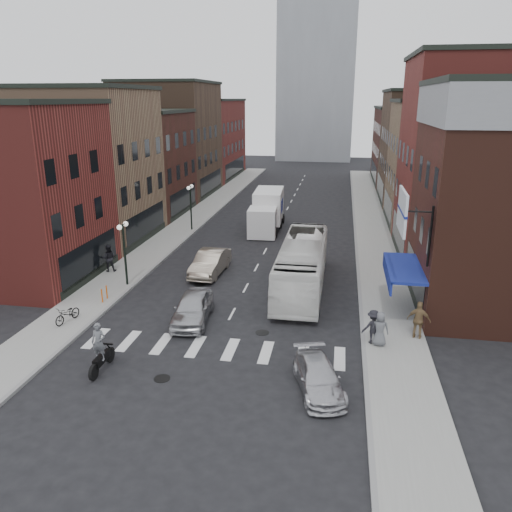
# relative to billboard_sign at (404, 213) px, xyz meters

# --- Properties ---
(ground) EXTENTS (160.00, 160.00, 0.00)m
(ground) POSITION_rel_billboard_sign_xyz_m (-8.59, -0.50, -6.13)
(ground) COLOR black
(ground) RESTS_ON ground
(sidewalk_left) EXTENTS (3.00, 74.00, 0.15)m
(sidewalk_left) POSITION_rel_billboard_sign_xyz_m (-17.09, 21.50, -6.06)
(sidewalk_left) COLOR gray
(sidewalk_left) RESTS_ON ground
(sidewalk_right) EXTENTS (3.00, 74.00, 0.15)m
(sidewalk_right) POSITION_rel_billboard_sign_xyz_m (-0.09, 21.50, -6.06)
(sidewalk_right) COLOR gray
(sidewalk_right) RESTS_ON ground
(curb_left) EXTENTS (0.20, 74.00, 0.16)m
(curb_left) POSITION_rel_billboard_sign_xyz_m (-15.59, 21.50, -6.13)
(curb_left) COLOR gray
(curb_left) RESTS_ON ground
(curb_right) EXTENTS (0.20, 74.00, 0.16)m
(curb_right) POSITION_rel_billboard_sign_xyz_m (-1.59, 21.50, -6.13)
(curb_right) COLOR gray
(curb_right) RESTS_ON ground
(crosswalk_stripes) EXTENTS (12.00, 2.20, 0.01)m
(crosswalk_stripes) POSITION_rel_billboard_sign_xyz_m (-8.59, -3.50, -6.13)
(crosswalk_stripes) COLOR silver
(crosswalk_stripes) RESTS_ON ground
(bldg_left_near) EXTENTS (10.30, 9.20, 11.30)m
(bldg_left_near) POSITION_rel_billboard_sign_xyz_m (-23.58, 4.00, -0.48)
(bldg_left_near) COLOR maroon
(bldg_left_near) RESTS_ON ground
(bldg_left_mid_a) EXTENTS (10.30, 10.20, 12.30)m
(bldg_left_mid_a) POSITION_rel_billboard_sign_xyz_m (-23.58, 13.50, 0.02)
(bldg_left_mid_a) COLOR #86634A
(bldg_left_mid_a) RESTS_ON ground
(bldg_left_mid_b) EXTENTS (10.30, 10.20, 10.30)m
(bldg_left_mid_b) POSITION_rel_billboard_sign_xyz_m (-23.58, 23.50, -0.98)
(bldg_left_mid_b) COLOR #452218
(bldg_left_mid_b) RESTS_ON ground
(bldg_left_far_a) EXTENTS (10.30, 12.20, 13.30)m
(bldg_left_far_a) POSITION_rel_billboard_sign_xyz_m (-23.58, 34.50, 0.52)
(bldg_left_far_a) COLOR #483224
(bldg_left_far_a) RESTS_ON ground
(bldg_left_far_b) EXTENTS (10.30, 16.20, 11.30)m
(bldg_left_far_b) POSITION_rel_billboard_sign_xyz_m (-23.58, 48.50, -0.48)
(bldg_left_far_b) COLOR maroon
(bldg_left_far_b) RESTS_ON ground
(bldg_right_mid_a) EXTENTS (10.30, 10.20, 14.30)m
(bldg_right_mid_a) POSITION_rel_billboard_sign_xyz_m (6.41, 13.50, 1.02)
(bldg_right_mid_a) COLOR maroon
(bldg_right_mid_a) RESTS_ON ground
(bldg_right_mid_b) EXTENTS (10.30, 10.20, 11.30)m
(bldg_right_mid_b) POSITION_rel_billboard_sign_xyz_m (6.41, 23.50, -0.48)
(bldg_right_mid_b) COLOR #86634A
(bldg_right_mid_b) RESTS_ON ground
(bldg_right_far_a) EXTENTS (10.30, 12.20, 12.30)m
(bldg_right_far_a) POSITION_rel_billboard_sign_xyz_m (6.41, 34.50, 0.02)
(bldg_right_far_a) COLOR #483224
(bldg_right_far_a) RESTS_ON ground
(bldg_right_far_b) EXTENTS (10.30, 16.20, 10.30)m
(bldg_right_far_b) POSITION_rel_billboard_sign_xyz_m (6.41, 48.50, -0.98)
(bldg_right_far_b) COLOR #452218
(bldg_right_far_b) RESTS_ON ground
(awning_blue) EXTENTS (1.80, 5.00, 0.78)m
(awning_blue) POSITION_rel_billboard_sign_xyz_m (0.34, 2.00, -3.50)
(awning_blue) COLOR navy
(awning_blue) RESTS_ON ground
(billboard_sign) EXTENTS (1.52, 3.00, 3.70)m
(billboard_sign) POSITION_rel_billboard_sign_xyz_m (0.00, 0.00, 0.00)
(billboard_sign) COLOR black
(billboard_sign) RESTS_ON ground
(distant_tower) EXTENTS (14.00, 14.00, 50.00)m
(distant_tower) POSITION_rel_billboard_sign_xyz_m (-8.59, 77.50, 18.87)
(distant_tower) COLOR #9399A0
(distant_tower) RESTS_ON ground
(streetlamp_near) EXTENTS (0.32, 1.22, 4.11)m
(streetlamp_near) POSITION_rel_billboard_sign_xyz_m (-15.99, 3.50, -3.22)
(streetlamp_near) COLOR black
(streetlamp_near) RESTS_ON ground
(streetlamp_far) EXTENTS (0.32, 1.22, 4.11)m
(streetlamp_far) POSITION_rel_billboard_sign_xyz_m (-15.99, 17.50, -3.22)
(streetlamp_far) COLOR black
(streetlamp_far) RESTS_ON ground
(bike_rack) EXTENTS (0.08, 0.68, 0.80)m
(bike_rack) POSITION_rel_billboard_sign_xyz_m (-16.19, 0.80, -5.58)
(bike_rack) COLOR #D8590C
(bike_rack) RESTS_ON sidewalk_left
(box_truck) EXTENTS (2.69, 7.99, 3.43)m
(box_truck) POSITION_rel_billboard_sign_xyz_m (-9.43, 19.05, -4.44)
(box_truck) COLOR white
(box_truck) RESTS_ON ground
(motorcycle_rider) EXTENTS (0.62, 2.22, 2.27)m
(motorcycle_rider) POSITION_rel_billboard_sign_xyz_m (-12.88, -6.34, -5.07)
(motorcycle_rider) COLOR black
(motorcycle_rider) RESTS_ON ground
(transit_bus) EXTENTS (2.62, 11.15, 3.10)m
(transit_bus) POSITION_rel_billboard_sign_xyz_m (-5.14, 5.02, -4.58)
(transit_bus) COLOR white
(transit_bus) RESTS_ON ground
(sedan_left_near) EXTENTS (2.19, 4.61, 1.52)m
(sedan_left_near) POSITION_rel_billboard_sign_xyz_m (-10.44, -0.74, -5.37)
(sedan_left_near) COLOR #B4B4B9
(sedan_left_near) RESTS_ON ground
(sedan_left_far) EXTENTS (1.91, 4.88, 1.58)m
(sedan_left_far) POSITION_rel_billboard_sign_xyz_m (-11.43, 6.68, -5.34)
(sedan_left_far) COLOR #B5A793
(sedan_left_far) RESTS_ON ground
(curb_car) EXTENTS (2.66, 4.31, 1.17)m
(curb_car) POSITION_rel_billboard_sign_xyz_m (-3.53, -6.26, -5.55)
(curb_car) COLOR #BCBCC1
(curb_car) RESTS_ON ground
(parked_bicycle) EXTENTS (0.97, 1.78, 0.89)m
(parked_bicycle) POSITION_rel_billboard_sign_xyz_m (-16.75, -2.25, -5.54)
(parked_bicycle) COLOR black
(parked_bicycle) RESTS_ON sidewalk_left
(ped_left_solo) EXTENTS (1.02, 0.79, 1.86)m
(ped_left_solo) POSITION_rel_billboard_sign_xyz_m (-18.19, 5.66, -5.05)
(ped_left_solo) COLOR black
(ped_left_solo) RESTS_ON sidewalk_left
(ped_right_a) EXTENTS (1.20, 0.86, 1.68)m
(ped_right_a) POSITION_rel_billboard_sign_xyz_m (-1.19, -1.97, -5.14)
(ped_right_a) COLOR black
(ped_right_a) RESTS_ON sidewalk_right
(ped_right_b) EXTENTS (1.22, 0.82, 1.89)m
(ped_right_b) POSITION_rel_billboard_sign_xyz_m (1.01, -1.07, -5.04)
(ped_right_b) COLOR olive
(ped_right_b) RESTS_ON sidewalk_right
(ped_right_c) EXTENTS (0.84, 0.56, 1.68)m
(ped_right_c) POSITION_rel_billboard_sign_xyz_m (-0.88, -2.15, -5.14)
(ped_right_c) COLOR #5A5D62
(ped_right_c) RESTS_ON sidewalk_right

